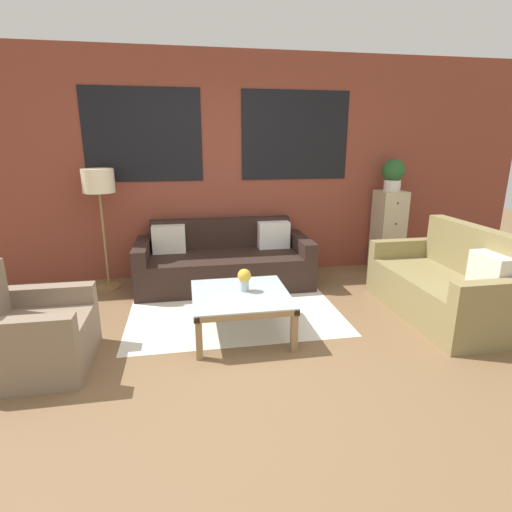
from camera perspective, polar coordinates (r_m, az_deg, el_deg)
ground_plane at (r=3.31m, az=-0.14°, el=-15.31°), size 16.00×16.00×0.00m
wall_back_brick at (r=5.26m, az=-4.86°, el=12.50°), size 8.40×0.09×2.80m
rug at (r=4.36m, az=-3.28°, el=-7.29°), size 2.17×1.76×0.00m
couch_dark at (r=4.97m, az=-4.58°, el=-0.95°), size 2.10×0.88×0.78m
settee_vintage at (r=4.50m, az=25.38°, el=-3.94°), size 0.80×1.61×0.92m
armchair_corner at (r=3.61m, az=-29.59°, el=-9.82°), size 0.80×0.80×0.84m
coffee_table at (r=3.67m, az=-2.21°, el=-6.19°), size 0.87×0.87×0.40m
floor_lamp at (r=4.98m, az=-21.54°, el=9.17°), size 0.36×0.36×1.43m
drawer_cabinet at (r=5.78m, az=18.32°, el=3.43°), size 0.35×0.40×1.09m
potted_plant at (r=5.67m, az=19.00°, el=11.07°), size 0.29×0.29×0.41m
flower_vase at (r=3.66m, az=-1.68°, el=-3.21°), size 0.12×0.12×0.21m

